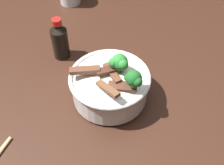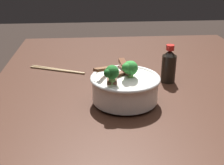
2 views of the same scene
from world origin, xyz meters
The scene contains 4 objects.
dining_table centered at (0.00, 0.00, 0.67)m, with size 1.39×1.09×0.79m.
rice_bowl centered at (-0.11, 0.09, 0.85)m, with size 0.21×0.21×0.14m.
chopsticks_pair centered at (0.18, 0.33, 0.80)m, with size 0.11×0.22×0.01m.
soy_sauce_bottle centered at (0.04, -0.08, 0.85)m, with size 0.05×0.05×0.14m.
Camera 2 is at (-0.90, 0.20, 1.20)m, focal length 46.61 mm.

